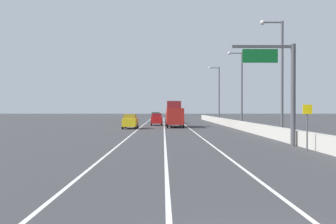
# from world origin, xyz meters

# --- Properties ---
(ground_plane) EXTENTS (320.00, 320.00, 0.00)m
(ground_plane) POSITION_xyz_m (0.00, 64.00, 0.00)
(ground_plane) COLOR #38383A
(lane_stripe_left) EXTENTS (0.16, 130.00, 0.00)m
(lane_stripe_left) POSITION_xyz_m (-5.50, 55.00, 0.00)
(lane_stripe_left) COLOR silver
(lane_stripe_left) RESTS_ON ground_plane
(lane_stripe_center) EXTENTS (0.16, 130.00, 0.00)m
(lane_stripe_center) POSITION_xyz_m (-2.00, 55.00, 0.00)
(lane_stripe_center) COLOR silver
(lane_stripe_center) RESTS_ON ground_plane
(lane_stripe_right) EXTENTS (0.16, 130.00, 0.00)m
(lane_stripe_right) POSITION_xyz_m (1.50, 55.00, 0.00)
(lane_stripe_right) COLOR silver
(lane_stripe_right) RESTS_ON ground_plane
(jersey_barrier_right) EXTENTS (0.60, 120.00, 1.10)m
(jersey_barrier_right) POSITION_xyz_m (8.01, 40.00, 0.55)
(jersey_barrier_right) COLOR #B2ADA3
(jersey_barrier_right) RESTS_ON ground_plane
(overhead_sign_gantry) EXTENTS (4.68, 0.36, 7.50)m
(overhead_sign_gantry) POSITION_xyz_m (6.67, 22.96, 4.73)
(overhead_sign_gantry) COLOR #47474C
(overhead_sign_gantry) RESTS_ON ground_plane
(speed_advisory_sign) EXTENTS (0.60, 0.11, 3.00)m
(speed_advisory_sign) POSITION_xyz_m (7.11, 19.11, 1.76)
(speed_advisory_sign) COLOR #4C4C51
(speed_advisory_sign) RESTS_ON ground_plane
(lamp_post_right_second) EXTENTS (2.14, 0.44, 10.81)m
(lamp_post_right_second) POSITION_xyz_m (8.46, 30.33, 6.17)
(lamp_post_right_second) COLOR #4C4C51
(lamp_post_right_second) RESTS_ON ground_plane
(lamp_post_right_third) EXTENTS (2.14, 0.44, 10.81)m
(lamp_post_right_third) POSITION_xyz_m (8.75, 51.37, 6.17)
(lamp_post_right_third) COLOR #4C4C51
(lamp_post_right_third) RESTS_ON ground_plane
(lamp_post_right_fourth) EXTENTS (2.14, 0.44, 10.81)m
(lamp_post_right_fourth) POSITION_xyz_m (8.35, 72.42, 6.17)
(lamp_post_right_fourth) COLOR #4C4C51
(lamp_post_right_fourth) RESTS_ON ground_plane
(car_green_0) EXTENTS (2.00, 4.68, 2.03)m
(car_green_0) POSITION_xyz_m (-3.73, 77.34, 1.01)
(car_green_0) COLOR #196033
(car_green_0) RESTS_ON ground_plane
(car_red_1) EXTENTS (1.96, 4.08, 2.00)m
(car_red_1) POSITION_xyz_m (-3.26, 61.28, 1.00)
(car_red_1) COLOR red
(car_red_1) RESTS_ON ground_plane
(car_yellow_2) EXTENTS (1.98, 4.43, 2.03)m
(car_yellow_2) POSITION_xyz_m (-6.66, 49.54, 1.01)
(car_yellow_2) COLOR gold
(car_yellow_2) RESTS_ON ground_plane
(car_black_3) EXTENTS (2.02, 4.67, 1.89)m
(car_black_3) POSITION_xyz_m (-0.22, 77.53, 0.95)
(car_black_3) COLOR black
(car_black_3) RESTS_ON ground_plane
(car_white_4) EXTENTS (2.05, 4.84, 1.92)m
(car_white_4) POSITION_xyz_m (-0.44, 67.85, 0.96)
(car_white_4) COLOR white
(car_white_4) RESTS_ON ground_plane
(box_truck) EXTENTS (2.57, 8.05, 3.91)m
(box_truck) POSITION_xyz_m (-0.49, 54.42, 1.78)
(box_truck) COLOR #A51E19
(box_truck) RESTS_ON ground_plane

